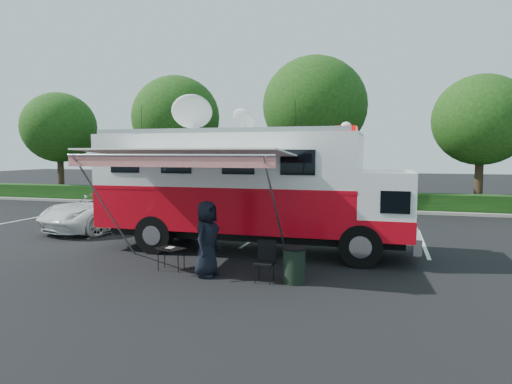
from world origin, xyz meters
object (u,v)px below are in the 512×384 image
at_px(command_truck, 249,187).
at_px(trash_bin, 294,265).
at_px(folding_table, 171,250).
at_px(white_suv, 111,228).

height_order(command_truck, trash_bin, command_truck).
xyz_separation_m(folding_table, trash_bin, (3.49, -0.28, -0.12)).
distance_m(command_truck, trash_bin, 4.22).
distance_m(command_truck, folding_table, 3.58).
relative_size(command_truck, white_suv, 1.71).
distance_m(white_suv, trash_bin, 10.79).
xyz_separation_m(command_truck, trash_bin, (2.15, -3.24, -1.64)).
height_order(command_truck, folding_table, command_truck).
height_order(folding_table, trash_bin, trash_bin).
bearing_deg(white_suv, trash_bin, -15.07).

